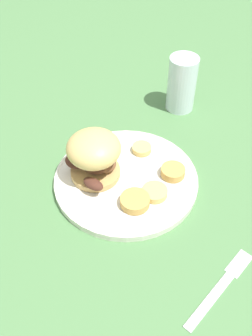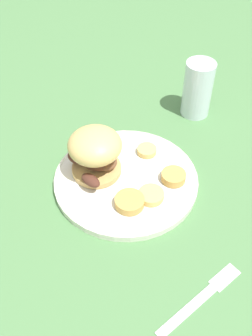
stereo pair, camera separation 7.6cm
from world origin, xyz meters
name	(u,v)px [view 1 (the left image)]	position (x,y,z in m)	size (l,w,h in m)	color
ground_plane	(126,182)	(0.00, 0.00, 0.00)	(4.00, 4.00, 0.00)	#4C7A47
dinner_plate	(126,179)	(0.00, 0.00, 0.01)	(0.29, 0.29, 0.02)	white
sandwich	(94,154)	(-0.04, -0.05, 0.07)	(0.12, 0.10, 0.10)	tan
potato_round_0	(142,149)	(-0.04, 0.07, 0.02)	(0.04, 0.04, 0.01)	#DBB766
potato_round_1	(155,192)	(0.07, 0.02, 0.02)	(0.05, 0.05, 0.01)	#DBB766
potato_round_2	(135,201)	(0.07, -0.02, 0.02)	(0.06, 0.06, 0.02)	tan
potato_round_3	(173,172)	(0.05, 0.08, 0.02)	(0.05, 0.05, 0.02)	tan
fork	(220,287)	(0.27, 0.00, 0.00)	(0.06, 0.18, 0.00)	silver
drinking_glass	(182,84)	(-0.13, 0.25, 0.07)	(0.07, 0.07, 0.13)	silver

